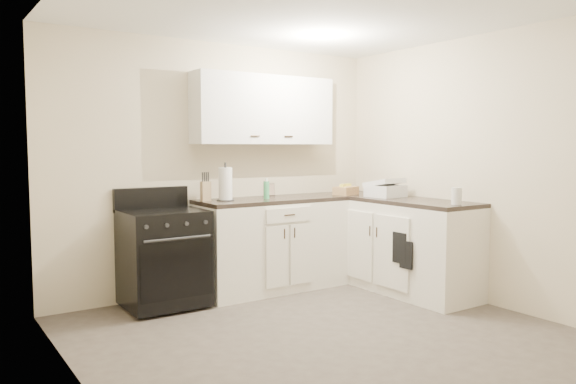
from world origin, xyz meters
TOP-DOWN VIEW (x-y plane):
  - floor at (0.00, 0.00)m, footprint 3.60×3.60m
  - ceiling at (0.00, 0.00)m, footprint 3.60×3.60m
  - wall_back at (0.00, 1.80)m, footprint 3.60×0.00m
  - wall_right at (1.80, 0.00)m, footprint 0.00×3.60m
  - wall_left at (-1.80, 0.00)m, footprint 0.00×3.60m
  - wall_front at (0.00, -1.80)m, footprint 3.60×0.00m
  - base_cabinets_back at (0.43, 1.50)m, footprint 1.55×0.60m
  - base_cabinets_right at (1.50, 0.85)m, footprint 0.60×1.90m
  - countertop_back at (0.43, 1.50)m, footprint 1.55×0.60m
  - countertop_right at (1.50, 0.85)m, footprint 0.60×1.90m
  - upper_cabinets at (0.43, 1.65)m, footprint 1.55×0.30m
  - stove at (-0.75, 1.48)m, footprint 0.71×0.61m
  - knife_block at (-0.27, 1.60)m, footprint 0.09×0.08m
  - paper_towel at (-0.09, 1.52)m, footprint 0.15×0.15m
  - soap_bottle at (0.34, 1.47)m, footprint 0.07×0.07m
  - picture_frame at (0.57, 1.76)m, footprint 0.10×0.04m
  - wicker_basket at (1.31, 1.39)m, footprint 0.31×0.25m
  - countertop_grill at (1.49, 0.96)m, footprint 0.36×0.34m
  - glass_jar at (1.48, 0.03)m, footprint 0.12×0.12m
  - oven_mitt_near at (1.18, 0.35)m, footprint 0.02×0.15m
  - oven_mitt_far at (1.18, 0.43)m, footprint 0.02×0.17m

SIDE VIEW (x-z plane):
  - floor at x=0.00m, z-range 0.00..0.00m
  - base_cabinets_back at x=0.43m, z-range 0.00..0.90m
  - base_cabinets_right at x=1.50m, z-range 0.00..0.90m
  - oven_mitt_near at x=1.18m, z-range 0.33..0.59m
  - stove at x=-0.75m, z-range 0.03..0.89m
  - oven_mitt_far at x=1.18m, z-range 0.36..0.66m
  - countertop_back at x=0.43m, z-range 0.90..0.94m
  - countertop_right at x=1.50m, z-range 0.90..0.94m
  - wicker_basket at x=1.31m, z-range 0.94..1.03m
  - countertop_grill at x=1.49m, z-range 0.94..1.06m
  - picture_frame at x=0.57m, z-range 0.94..1.07m
  - glass_jar at x=1.48m, z-range 0.94..1.09m
  - soap_bottle at x=0.34m, z-range 0.94..1.12m
  - knife_block at x=-0.27m, z-range 0.94..1.13m
  - paper_towel at x=-0.09m, z-range 0.94..1.26m
  - wall_back at x=0.00m, z-range -0.55..3.05m
  - wall_right at x=1.80m, z-range -0.55..3.05m
  - wall_left at x=-1.80m, z-range -0.55..3.05m
  - wall_front at x=0.00m, z-range -0.55..3.05m
  - upper_cabinets at x=0.43m, z-range 1.49..2.19m
  - ceiling at x=0.00m, z-range 2.50..2.50m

